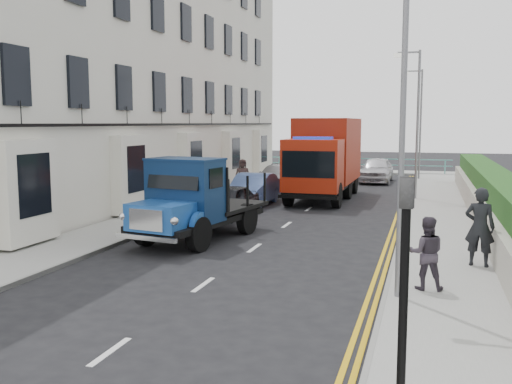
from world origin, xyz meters
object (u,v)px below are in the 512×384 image
at_px(lamp_near, 397,106).
at_px(lamp_mid, 415,116).
at_px(pedestrian_east_near, 480,227).
at_px(lamp_far, 419,118).
at_px(bedford_lorry, 189,205).
at_px(red_lorry, 325,156).
at_px(parked_car_front, 228,201).

distance_m(lamp_near, lamp_mid, 16.00).
bearing_deg(lamp_mid, lamp_near, -90.00).
bearing_deg(lamp_mid, pedestrian_east_near, -81.48).
height_order(lamp_near, lamp_far, same).
relative_size(lamp_near, bedford_lorry, 1.23).
xyz_separation_m(lamp_near, pedestrian_east_near, (1.92, 3.17, -2.89)).
height_order(lamp_far, red_lorry, lamp_far).
bearing_deg(lamp_far, bedford_lorry, -106.11).
bearing_deg(bedford_lorry, red_lorry, 89.06).
xyz_separation_m(lamp_far, red_lorry, (-4.12, -10.43, -1.93)).
height_order(lamp_far, bedford_lorry, lamp_far).
relative_size(lamp_mid, pedestrian_east_near, 3.54).
relative_size(lamp_mid, red_lorry, 0.94).
xyz_separation_m(red_lorry, parked_car_front, (-2.66, -6.57, -1.44)).
bearing_deg(lamp_far, red_lorry, -111.54).
xyz_separation_m(lamp_far, parked_car_front, (-6.78, -17.00, -3.37)).
height_order(lamp_mid, bedford_lorry, lamp_mid).
xyz_separation_m(lamp_near, bedford_lorry, (-6.31, 4.14, -2.81)).
distance_m(bedford_lorry, parked_car_front, 4.92).
bearing_deg(lamp_far, lamp_mid, -90.00).
height_order(bedford_lorry, parked_car_front, bedford_lorry).
bearing_deg(lamp_near, pedestrian_east_near, 58.76).
relative_size(lamp_mid, parked_car_front, 1.90).
bearing_deg(lamp_near, parked_car_front, 126.98).
bearing_deg(bedford_lorry, lamp_far, 83.83).
relative_size(lamp_mid, lamp_far, 1.00).
relative_size(lamp_near, parked_car_front, 1.90).
distance_m(lamp_near, red_lorry, 16.22).
bearing_deg(lamp_mid, lamp_far, 90.00).
xyz_separation_m(lamp_mid, parked_car_front, (-6.78, -7.00, -3.37)).
distance_m(lamp_far, pedestrian_east_near, 23.09).
distance_m(lamp_mid, lamp_far, 10.00).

